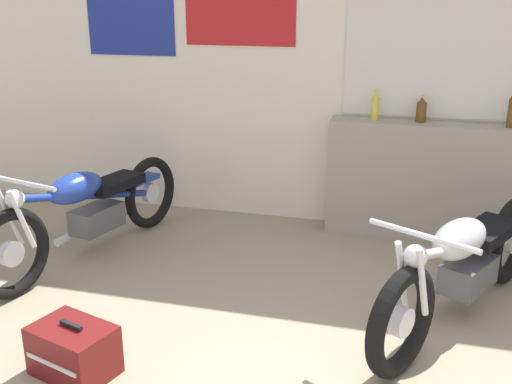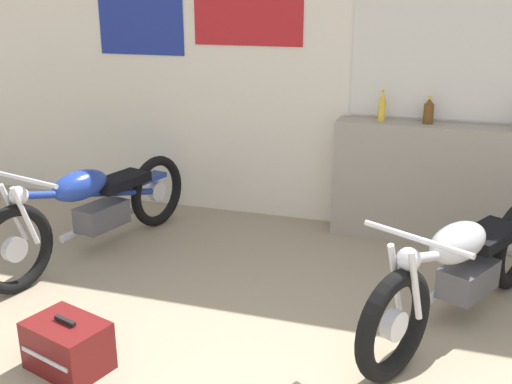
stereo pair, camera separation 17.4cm
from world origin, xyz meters
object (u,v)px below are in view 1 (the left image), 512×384
at_px(bottle_center, 512,110).
at_px(motorcycle_silver, 464,264).
at_px(motorcycle_blue, 89,209).
at_px(bottle_leftmost, 375,106).
at_px(bottle_left_center, 421,110).
at_px(hard_case_darkred, 74,350).

relative_size(bottle_center, motorcycle_silver, 0.16).
xyz_separation_m(motorcycle_silver, motorcycle_blue, (-2.74, 0.27, 0.01)).
height_order(bottle_leftmost, motorcycle_blue, bottle_leftmost).
height_order(bottle_leftmost, bottle_center, bottle_center).
xyz_separation_m(bottle_left_center, motorcycle_blue, (-2.42, -1.14, -0.68)).
bearing_deg(motorcycle_silver, motorcycle_blue, 174.39).
xyz_separation_m(bottle_center, motorcycle_blue, (-3.09, -1.10, -0.72)).
height_order(bottle_left_center, hard_case_darkred, bottle_left_center).
bearing_deg(hard_case_darkred, motorcycle_silver, 28.84).
xyz_separation_m(bottle_center, hard_case_darkred, (-2.40, -2.50, -0.98)).
bearing_deg(hard_case_darkred, bottle_leftmost, 61.74).
relative_size(bottle_leftmost, bottle_left_center, 1.15).
relative_size(bottle_leftmost, hard_case_darkred, 0.50).
bearing_deg(motorcycle_silver, bottle_leftmost, 116.40).
distance_m(bottle_leftmost, hard_case_darkred, 3.02).
bearing_deg(bottle_left_center, bottle_center, -3.02).
bearing_deg(motorcycle_blue, hard_case_darkred, -63.81).
bearing_deg(motorcycle_silver, bottle_center, 75.64).
bearing_deg(hard_case_darkred, bottle_left_center, 55.76).
relative_size(motorcycle_blue, hard_case_darkred, 4.10).
relative_size(bottle_leftmost, bottle_center, 0.82).
bearing_deg(bottle_center, bottle_leftmost, 178.59).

